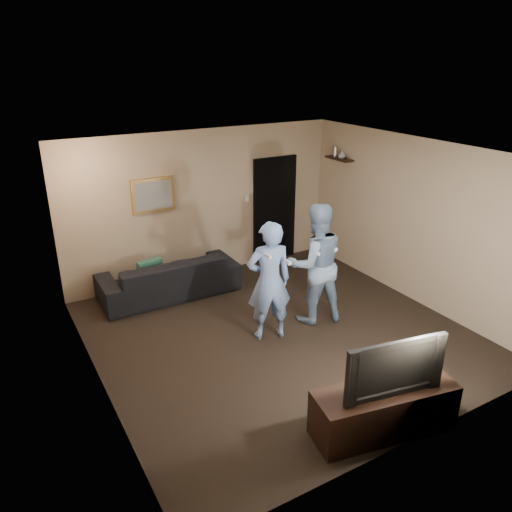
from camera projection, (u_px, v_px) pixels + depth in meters
ground at (279, 334)px, 7.20m from camera, size 5.00×5.00×0.00m
ceiling at (282, 153)px, 6.22m from camera, size 5.00×5.00×0.04m
wall_back at (204, 205)px, 8.71m from camera, size 5.00×0.04×2.60m
wall_front at (423, 334)px, 4.70m from camera, size 5.00×0.04×2.60m
wall_left at (91, 291)px, 5.55m from camera, size 0.04×5.00×2.60m
wall_right at (414, 221)px, 7.86m from camera, size 0.04×5.00×2.60m
sofa at (169, 276)px, 8.25m from camera, size 2.28×0.91×0.66m
throw_pillow at (150, 272)px, 8.05m from camera, size 0.42×0.19×0.41m
painting_frame at (153, 195)px, 8.16m from camera, size 0.72×0.05×0.57m
painting_canvas at (154, 196)px, 8.14m from camera, size 0.62×0.01×0.47m
doorway at (275, 210)px, 9.47m from camera, size 0.90×0.06×2.00m
light_switch at (247, 198)px, 9.09m from camera, size 0.08×0.02×0.12m
wall_shelf at (339, 159)px, 8.99m from camera, size 0.20×0.60×0.03m
shelf_vase at (342, 155)px, 8.91m from camera, size 0.17×0.17×0.14m
shelf_figurine at (335, 152)px, 9.05m from camera, size 0.06×0.06×0.18m
tv_console at (384, 411)px, 5.28m from camera, size 1.61×0.78×0.55m
television at (389, 363)px, 5.05m from camera, size 1.12×0.35×0.64m
wii_player_left at (269, 281)px, 6.82m from camera, size 0.71×0.57×1.72m
wii_player_right at (315, 264)px, 7.27m from camera, size 1.02×0.87×1.82m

